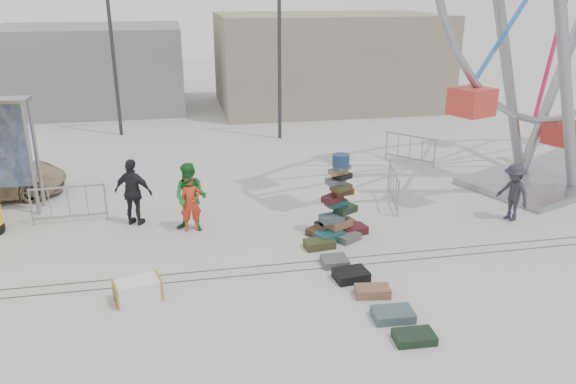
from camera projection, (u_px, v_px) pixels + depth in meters
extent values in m
plane|color=#9E9E99|center=(253.00, 288.00, 12.54)|extent=(90.00, 90.00, 0.00)
cube|color=#47443F|center=(250.00, 275.00, 13.09)|extent=(40.00, 0.04, 0.01)
cube|color=#47443F|center=(248.00, 267.00, 13.46)|extent=(40.00, 0.04, 0.01)
cube|color=gray|center=(327.00, 60.00, 31.40)|extent=(12.00, 8.00, 5.00)
cube|color=gray|center=(90.00, 67.00, 30.97)|extent=(10.00, 8.00, 4.40)
cylinder|color=#2D2D30|center=(279.00, 46.00, 23.71)|extent=(0.16, 0.16, 8.00)
cylinder|color=#2D2D30|center=(112.00, 45.00, 24.27)|extent=(0.16, 0.16, 8.00)
cube|color=#174445|center=(329.00, 236.00, 14.86)|extent=(0.89, 0.77, 0.24)
cube|color=#451217|center=(354.00, 230.00, 15.29)|extent=(0.79, 0.63, 0.22)
cube|color=#402314|center=(319.00, 231.00, 15.23)|extent=(0.79, 0.73, 0.20)
cube|color=#35371B|center=(343.00, 224.00, 15.66)|extent=(0.78, 0.65, 0.22)
cube|color=#505357|center=(348.00, 237.00, 14.87)|extent=(0.76, 0.69, 0.19)
cube|color=black|center=(327.00, 225.00, 15.59)|extent=(0.70, 0.57, 0.20)
cube|color=brown|center=(339.00, 223.00, 15.11)|extent=(0.78, 0.69, 0.20)
cube|color=#40555C|center=(331.00, 218.00, 14.95)|extent=(0.66, 0.51, 0.19)
cube|color=black|center=(346.00, 209.00, 15.07)|extent=(0.69, 0.62, 0.19)
cube|color=#174445|center=(336.00, 203.00, 15.03)|extent=(0.65, 0.53, 0.17)
cube|color=#451217|center=(332.00, 199.00, 14.85)|extent=(0.65, 0.61, 0.17)
cube|color=#402314|center=(343.00, 191.00, 14.91)|extent=(0.57, 0.46, 0.17)
cube|color=#35371B|center=(341.00, 187.00, 14.72)|extent=(0.62, 0.55, 0.15)
cube|color=#505357|center=(336.00, 181.00, 14.71)|extent=(0.53, 0.41, 0.15)
cube|color=black|center=(342.00, 176.00, 14.69)|extent=(0.56, 0.50, 0.13)
cube|color=brown|center=(338.00, 172.00, 14.62)|extent=(0.51, 0.41, 0.13)
cube|color=#40555C|center=(342.00, 168.00, 14.56)|extent=(0.51, 0.46, 0.11)
cylinder|color=navy|center=(341.00, 160.00, 14.50)|extent=(0.44, 0.44, 0.30)
cube|color=gray|center=(546.00, 180.00, 19.28)|extent=(6.41, 5.15, 0.22)
cylinder|color=gray|center=(564.00, 57.00, 16.10)|extent=(3.73, 1.73, 9.03)
cylinder|color=gray|center=(505.00, 51.00, 17.68)|extent=(3.73, 1.73, 9.03)
cylinder|color=gray|center=(571.00, 45.00, 19.49)|extent=(3.73, 1.73, 9.03)
cube|color=#B22F26|center=(553.00, 136.00, 18.75)|extent=(1.30, 1.30, 0.78)
cylinder|color=gray|center=(33.00, 157.00, 16.38)|extent=(0.11, 0.11, 3.36)
cube|color=silver|center=(138.00, 290.00, 12.01)|extent=(1.07, 0.78, 0.45)
cube|color=#35371B|center=(319.00, 244.00, 14.46)|extent=(0.81, 0.55, 0.21)
cube|color=#505357|center=(335.00, 261.00, 13.56)|extent=(0.62, 0.57, 0.18)
cube|color=black|center=(351.00, 275.00, 12.87)|extent=(0.83, 0.66, 0.23)
cube|color=brown|center=(372.00, 291.00, 12.19)|extent=(0.81, 0.53, 0.21)
cube|color=#40555C|center=(393.00, 314.00, 11.34)|extent=(0.85, 0.60, 0.20)
cube|color=black|center=(414.00, 337.00, 10.63)|extent=(0.79, 0.52, 0.18)
imported|color=red|center=(191.00, 203.00, 15.28)|extent=(0.61, 0.43, 1.60)
imported|color=#186323|center=(191.00, 197.00, 15.23)|extent=(1.14, 1.03, 1.92)
imported|color=black|center=(133.00, 192.00, 15.61)|extent=(1.21, 0.89, 1.91)
imported|color=#24222D|center=(513.00, 192.00, 15.97)|extent=(0.87, 1.20, 1.67)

